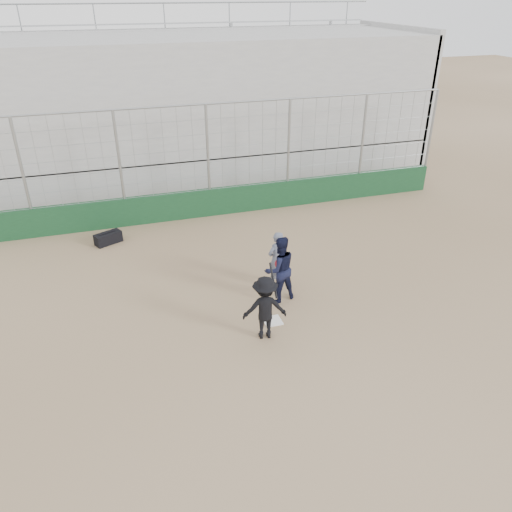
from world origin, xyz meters
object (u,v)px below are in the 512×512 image
object	(u,v)px
batter_at_plate	(265,308)
umpire	(276,262)
equipment_bag	(108,238)
catcher_crouched	(280,280)

from	to	relation	value
batter_at_plate	umpire	world-z (taller)	batter_at_plate
batter_at_plate	equipment_bag	distance (m)	7.09
batter_at_plate	catcher_crouched	size ratio (longest dim) A/B	1.42
batter_at_plate	catcher_crouched	world-z (taller)	batter_at_plate
batter_at_plate	equipment_bag	world-z (taller)	batter_at_plate
umpire	equipment_bag	size ratio (longest dim) A/B	1.59
batter_at_plate	equipment_bag	bearing A→B (deg)	118.19
equipment_bag	umpire	bearing A→B (deg)	-43.34
catcher_crouched	umpire	world-z (taller)	umpire
catcher_crouched	batter_at_plate	bearing A→B (deg)	-122.25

